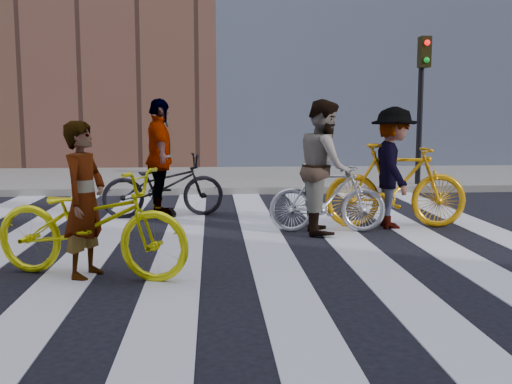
{
  "coord_description": "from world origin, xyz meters",
  "views": [
    {
      "loc": [
        -0.14,
        -7.49,
        1.68
      ],
      "look_at": [
        0.43,
        0.3,
        0.67
      ],
      "focal_mm": 42.0,
      "sensor_mm": 36.0,
      "label": 1
    }
  ],
  "objects": [
    {
      "name": "traffic_signal",
      "position": [
        4.4,
        5.32,
        2.28
      ],
      "size": [
        0.22,
        0.42,
        3.33
      ],
      "color": "black",
      "rests_on": "ground"
    },
    {
      "name": "bike_dark_rear",
      "position": [
        -0.94,
        2.33,
        0.52
      ],
      "size": [
        2.07,
        1.06,
        1.04
      ],
      "primitive_type": "imported",
      "rotation": [
        0.0,
        0.0,
        1.76
      ],
      "color": "black",
      "rests_on": "ground"
    },
    {
      "name": "rider_left",
      "position": [
        -1.46,
        -1.3,
        0.81
      ],
      "size": [
        0.55,
        0.68,
        1.62
      ],
      "primitive_type": "imported",
      "rotation": [
        0.0,
        0.0,
        1.25
      ],
      "color": "slate",
      "rests_on": "ground"
    },
    {
      "name": "bike_yellow_right",
      "position": [
        2.57,
        1.14,
        0.63
      ],
      "size": [
        2.14,
        0.76,
        1.26
      ],
      "primitive_type": "imported",
      "rotation": [
        0.0,
        0.0,
        1.49
      ],
      "color": "#F1A00D",
      "rests_on": "ground"
    },
    {
      "name": "rider_mid",
      "position": [
        1.44,
        0.85,
        0.95
      ],
      "size": [
        0.78,
        0.97,
        1.89
      ],
      "primitive_type": "imported",
      "rotation": [
        0.0,
        0.0,
        1.5
      ],
      "color": "slate",
      "rests_on": "ground"
    },
    {
      "name": "bike_silver_mid",
      "position": [
        1.49,
        0.85,
        0.5
      ],
      "size": [
        1.69,
        0.59,
        1.0
      ],
      "primitive_type": "imported",
      "rotation": [
        0.0,
        0.0,
        1.5
      ],
      "color": "silver",
      "rests_on": "ground"
    },
    {
      "name": "ground",
      "position": [
        0.0,
        0.0,
        0.0
      ],
      "size": [
        100.0,
        100.0,
        0.0
      ],
      "primitive_type": "plane",
      "color": "black",
      "rests_on": "ground"
    },
    {
      "name": "rider_right",
      "position": [
        2.52,
        1.14,
        0.9
      ],
      "size": [
        0.76,
        1.21,
        1.79
      ],
      "primitive_type": "imported",
      "rotation": [
        0.0,
        0.0,
        1.49
      ],
      "color": "slate",
      "rests_on": "ground"
    },
    {
      "name": "rider_rear",
      "position": [
        -0.99,
        2.33,
        0.97
      ],
      "size": [
        0.68,
        1.21,
        1.94
      ],
      "primitive_type": "imported",
      "rotation": [
        0.0,
        0.0,
        1.76
      ],
      "color": "slate",
      "rests_on": "ground"
    },
    {
      "name": "sidewalk_far",
      "position": [
        0.0,
        7.5,
        0.07
      ],
      "size": [
        100.0,
        5.0,
        0.15
      ],
      "primitive_type": "cube",
      "color": "gray",
      "rests_on": "ground"
    },
    {
      "name": "bike_yellow_left",
      "position": [
        -1.41,
        -1.3,
        0.57
      ],
      "size": [
        2.29,
        1.4,
        1.14
      ],
      "primitive_type": "imported",
      "rotation": [
        0.0,
        0.0,
        1.25
      ],
      "color": "#F0F20D",
      "rests_on": "ground"
    },
    {
      "name": "zebra_crosswalk",
      "position": [
        0.0,
        0.0,
        0.01
      ],
      "size": [
        8.25,
        10.0,
        0.01
      ],
      "color": "silver",
      "rests_on": "ground"
    }
  ]
}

